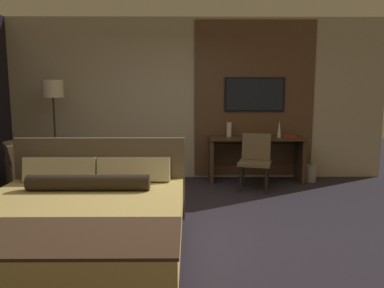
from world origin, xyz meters
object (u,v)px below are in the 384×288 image
(desk, at_px, (255,152))
(tv, at_px, (255,94))
(armchair_by_window, at_px, (34,176))
(floor_lamp, at_px, (53,97))
(bed, at_px, (76,225))
(vase_tall, at_px, (229,129))
(waste_bin, at_px, (310,173))
(vase_short, at_px, (279,129))
(desk_chair, at_px, (255,157))
(book, at_px, (290,136))

(desk, relative_size, tv, 1.52)
(tv, height_order, armchair_by_window, tv)
(desk, bearing_deg, armchair_by_window, -167.38)
(floor_lamp, bearing_deg, bed, -67.35)
(vase_tall, bearing_deg, desk, -6.83)
(desk, distance_m, armchair_by_window, 3.59)
(floor_lamp, bearing_deg, armchair_by_window, -103.87)
(bed, relative_size, waste_bin, 8.11)
(floor_lamp, bearing_deg, tv, 7.33)
(vase_short, bearing_deg, waste_bin, 2.03)
(bed, relative_size, vase_short, 7.87)
(armchair_by_window, height_order, floor_lamp, floor_lamp)
(armchair_by_window, relative_size, floor_lamp, 0.62)
(desk, xyz_separation_m, floor_lamp, (-3.35, -0.21, 0.93))
(waste_bin, bearing_deg, tv, 163.15)
(desk, xyz_separation_m, armchair_by_window, (-3.49, -0.78, -0.23))
(desk_chair, bearing_deg, vase_tall, 136.44)
(vase_tall, bearing_deg, vase_short, -9.16)
(vase_short, bearing_deg, desk, 168.08)
(desk_chair, bearing_deg, book, 51.70)
(book, xyz_separation_m, waste_bin, (0.37, 0.01, -0.64))
(armchair_by_window, bearing_deg, vase_short, -112.37)
(desk, height_order, floor_lamp, floor_lamp)
(desk, distance_m, desk_chair, 0.55)
(vase_short, relative_size, book, 1.18)
(vase_short, height_order, waste_bin, vase_short)
(desk_chair, bearing_deg, floor_lamp, -170.22)
(armchair_by_window, height_order, vase_short, vase_short)
(desk_chair, xyz_separation_m, waste_bin, (1.03, 0.49, -0.38))
(armchair_by_window, bearing_deg, tv, -106.60)
(bed, relative_size, desk, 1.43)
(bed, height_order, armchair_by_window, bed)
(floor_lamp, xyz_separation_m, waste_bin, (4.29, 0.15, -1.30))
(bed, bearing_deg, vase_tall, 59.70)
(tv, distance_m, armchair_by_window, 3.83)
(tv, height_order, vase_short, tv)
(floor_lamp, relative_size, vase_tall, 7.01)
(desk_chair, height_order, floor_lamp, floor_lamp)
(tv, bearing_deg, desk_chair, -97.21)
(bed, distance_m, floor_lamp, 3.18)
(bed, bearing_deg, floor_lamp, 112.65)
(floor_lamp, bearing_deg, vase_short, 1.97)
(waste_bin, bearing_deg, armchair_by_window, -170.74)
(waste_bin, bearing_deg, vase_short, -177.97)
(bed, xyz_separation_m, tv, (2.21, 3.17, 1.19))
(desk, bearing_deg, book, -6.88)
(bed, distance_m, vase_tall, 3.53)
(tv, xyz_separation_m, floor_lamp, (-3.35, -0.43, -0.04))
(floor_lamp, height_order, vase_tall, floor_lamp)
(vase_tall, bearing_deg, tv, 20.35)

